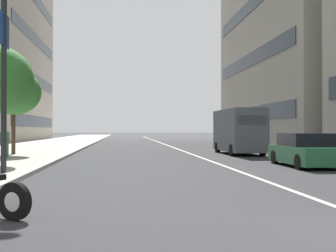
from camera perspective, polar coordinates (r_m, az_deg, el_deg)
sidewalk_right_plaza at (r=36.52m, az=-17.10°, el=-2.78°), size 160.00×8.02×0.15m
lane_centre_stripe at (r=41.04m, az=0.21°, el=-2.64°), size 110.00×0.16×0.01m
car_far_down_avenue at (r=19.50m, az=17.53°, el=-3.10°), size 4.67×2.03×1.42m
delivery_van_ahead at (r=28.06m, az=9.20°, el=-0.58°), size 5.97×2.09×2.83m
street_lamp_with_banners at (r=15.62m, az=-19.43°, el=11.77°), size 1.26×2.34×7.79m
street_tree_mid_sidewalk at (r=26.67m, az=-19.53°, el=4.21°), size 3.12×3.12×4.92m
pedestrian_on_plaza at (r=23.76m, az=-20.56°, el=-2.03°), size 0.29×0.42×1.52m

